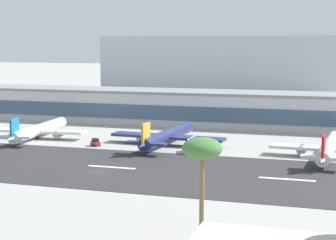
{
  "coord_description": "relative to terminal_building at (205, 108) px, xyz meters",
  "views": [
    {
      "loc": [
        50.7,
        -112.23,
        28.54
      ],
      "look_at": [
        6.76,
        32.94,
        7.94
      ],
      "focal_mm": 58.92,
      "sensor_mm": 36.0,
      "label": 1
    }
  ],
  "objects": [
    {
      "name": "airliner_gold_tail_gate_1",
      "position": [
        -1.19,
        -43.82,
        -3.45
      ],
      "size": [
        34.08,
        40.43,
        8.44
      ],
      "rotation": [
        0.0,
        0.0,
        1.5
      ],
      "color": "navy",
      "rests_on": "ground_plane"
    },
    {
      "name": "airliner_blue_tail_gate_0",
      "position": [
        -42.54,
        -44.32,
        -3.56
      ],
      "size": [
        30.07,
        38.74,
        8.09
      ],
      "rotation": [
        0.0,
        0.0,
        1.65
      ],
      "color": "silver",
      "rests_on": "ground_plane"
    },
    {
      "name": "service_box_truck_1",
      "position": [
        8.54,
        -51.84,
        -4.35
      ],
      "size": [
        4.19,
        6.45,
        3.25
      ],
      "rotation": [
        0.0,
        0.0,
        5.04
      ],
      "color": "#2D3338",
      "rests_on": "ground_plane"
    },
    {
      "name": "terminal_building",
      "position": [
        0.0,
        0.0,
        0.0
      ],
      "size": [
        178.34,
        20.78,
        12.26
      ],
      "color": "#B7BABC",
      "rests_on": "ground_plane"
    },
    {
      "name": "palm_tree_0",
      "position": [
        26.77,
        -117.74,
        7.44
      ],
      "size": [
        5.77,
        5.77,
        15.59
      ],
      "color": "brown",
      "rests_on": "ground_plane"
    },
    {
      "name": "airliner_red_tail_gate_2",
      "position": [
        43.67,
        -49.53,
        -3.52
      ],
      "size": [
        30.17,
        39.34,
        8.21
      ],
      "rotation": [
        0.0,
        0.0,
        1.5
      ],
      "color": "white",
      "rests_on": "ground_plane"
    },
    {
      "name": "runway_strip",
      "position": [
        -6.29,
        -75.14,
        -6.09
      ],
      "size": [
        800.0,
        40.69,
        0.08
      ],
      "primitive_type": "cube",
      "color": "#2D2D30",
      "rests_on": "ground_plane"
    },
    {
      "name": "distant_hotel_block",
      "position": [
        -21.41,
        128.9,
        10.72
      ],
      "size": [
        135.07,
        39.59,
        33.7
      ],
      "primitive_type": "cube",
      "color": "#A8B2BC",
      "rests_on": "ground_plane"
    },
    {
      "name": "runway_centreline_dash_4",
      "position": [
        -5.09,
        -75.14,
        -6.05
      ],
      "size": [
        12.0,
        1.2,
        0.01
      ],
      "primitive_type": "cube",
      "color": "white",
      "rests_on": "runway_strip"
    },
    {
      "name": "service_baggage_tug_0",
      "position": [
        -20.35,
        -50.49,
        -5.09
      ],
      "size": [
        3.51,
        3.23,
        2.2
      ],
      "rotation": [
        0.0,
        0.0,
        5.62
      ],
      "color": "#B2231E",
      "rests_on": "ground_plane"
    },
    {
      "name": "runway_centreline_dash_5",
      "position": [
        35.42,
        -75.14,
        -6.05
      ],
      "size": [
        12.0,
        1.2,
        0.01
      ],
      "primitive_type": "cube",
      "color": "white",
      "rests_on": "runway_strip"
    },
    {
      "name": "ground_plane",
      "position": [
        -6.29,
        -80.58,
        -6.13
      ],
      "size": [
        1400.0,
        1400.0,
        0.0
      ],
      "primitive_type": "plane",
      "color": "#9E9E99"
    }
  ]
}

